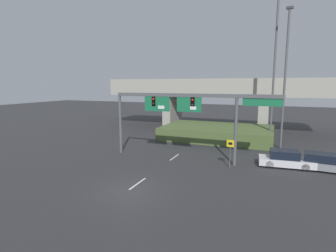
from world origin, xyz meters
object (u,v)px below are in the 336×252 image
at_px(parked_sedan_near_right, 285,159).
at_px(parked_sedan_mid_right, 321,162).
at_px(speed_limit_sign, 230,150).
at_px(highway_light_pole_near, 285,77).
at_px(highway_light_pole_far, 275,64).
at_px(signal_gantry, 185,106).

distance_m(parked_sedan_near_right, parked_sedan_mid_right, 2.74).
bearing_deg(parked_sedan_near_right, speed_limit_sign, -157.58).
distance_m(highway_light_pole_near, highway_light_pole_far, 2.74).
bearing_deg(highway_light_pole_far, signal_gantry, -125.89).
bearing_deg(highway_light_pole_far, speed_limit_sign, -104.79).
distance_m(signal_gantry, parked_sedan_near_right, 9.97).
bearing_deg(parked_sedan_near_right, signal_gantry, -176.97).
bearing_deg(signal_gantry, highway_light_pole_near, 44.04).
xyz_separation_m(speed_limit_sign, highway_light_pole_far, (2.99, 11.33, 7.78)).
bearing_deg(highway_light_pole_far, parked_sedan_near_right, -81.07).
relative_size(signal_gantry, highway_light_pole_near, 1.04).
xyz_separation_m(signal_gantry, speed_limit_sign, (4.44, -1.05, -3.43)).
relative_size(signal_gantry, highway_light_pole_far, 0.86).
xyz_separation_m(signal_gantry, parked_sedan_mid_right, (11.60, 1.39, -4.42)).
height_order(highway_light_pole_far, parked_sedan_near_right, highway_light_pole_far).
bearing_deg(speed_limit_sign, signal_gantry, 166.70).
relative_size(highway_light_pole_far, parked_sedan_near_right, 3.92).
height_order(highway_light_pole_near, highway_light_pole_far, highway_light_pole_far).
relative_size(speed_limit_sign, parked_sedan_mid_right, 0.55).
bearing_deg(parked_sedan_mid_right, speed_limit_sign, -156.25).
relative_size(speed_limit_sign, highway_light_pole_near, 0.17).
height_order(highway_light_pole_near, parked_sedan_near_right, highway_light_pole_near).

